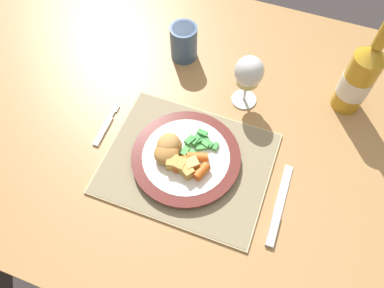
{
  "coord_description": "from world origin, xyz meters",
  "views": [
    {
      "loc": [
        0.11,
        -0.49,
        1.5
      ],
      "look_at": [
        -0.04,
        -0.09,
        0.78
      ],
      "focal_mm": 35.0,
      "sensor_mm": 36.0,
      "label": 1
    }
  ],
  "objects": [
    {
      "name": "dinner_plate",
      "position": [
        -0.05,
        -0.12,
        0.76
      ],
      "size": [
        0.25,
        0.25,
        0.02
      ],
      "color": "white",
      "rests_on": "placemat"
    },
    {
      "name": "placemat",
      "position": [
        -0.04,
        -0.12,
        0.74
      ],
      "size": [
        0.37,
        0.3,
        0.01
      ],
      "color": "#CCB789",
      "rests_on": "dining_table"
    },
    {
      "name": "glazed_carrots",
      "position": [
        -0.03,
        -0.14,
        0.78
      ],
      "size": [
        0.08,
        0.07,
        0.02
      ],
      "color": "orange",
      "rests_on": "dinner_plate"
    },
    {
      "name": "roast_potatoes",
      "position": [
        -0.04,
        -0.15,
        0.78
      ],
      "size": [
        0.07,
        0.05,
        0.03
      ],
      "color": "gold",
      "rests_on": "dinner_plate"
    },
    {
      "name": "drinking_cup",
      "position": [
        -0.17,
        0.18,
        0.79
      ],
      "size": [
        0.07,
        0.07,
        0.1
      ],
      "color": "#385684",
      "rests_on": "dining_table"
    },
    {
      "name": "green_beans_pile",
      "position": [
        -0.03,
        -0.08,
        0.77
      ],
      "size": [
        0.07,
        0.08,
        0.02
      ],
      "color": "#4CA84C",
      "rests_on": "dinner_plate"
    },
    {
      "name": "wine_glass",
      "position": [
        0.03,
        0.1,
        0.84
      ],
      "size": [
        0.07,
        0.07,
        0.14
      ],
      "color": "silver",
      "rests_on": "dining_table"
    },
    {
      "name": "ground_plane",
      "position": [
        0.0,
        0.0,
        0.0
      ],
      "size": [
        6.0,
        6.0,
        0.0
      ],
      "primitive_type": "plane",
      "color": "#383333"
    },
    {
      "name": "table_knife",
      "position": [
        0.18,
        -0.17,
        0.74
      ],
      "size": [
        0.02,
        0.2,
        0.01
      ],
      "color": "silver",
      "rests_on": "dining_table"
    },
    {
      "name": "fork",
      "position": [
        -0.26,
        -0.1,
        0.74
      ],
      "size": [
        0.02,
        0.13,
        0.01
      ],
      "color": "silver",
      "rests_on": "dining_table"
    },
    {
      "name": "breaded_croquettes",
      "position": [
        -0.09,
        -0.12,
        0.78
      ],
      "size": [
        0.07,
        0.09,
        0.04
      ],
      "color": "#A87033",
      "rests_on": "dinner_plate"
    },
    {
      "name": "dining_table",
      "position": [
        0.0,
        0.0,
        0.66
      ],
      "size": [
        1.56,
        0.95,
        0.74
      ],
      "color": "#AD7F4C",
      "rests_on": "ground"
    },
    {
      "name": "bottle",
      "position": [
        0.27,
        0.17,
        0.84
      ],
      "size": [
        0.07,
        0.07,
        0.28
      ],
      "color": "gold",
      "rests_on": "dining_table"
    }
  ]
}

